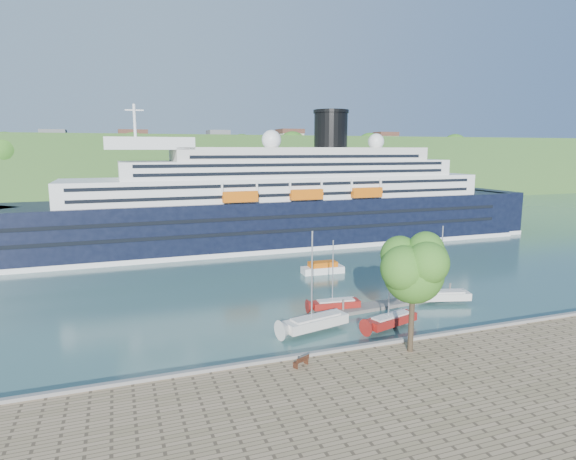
# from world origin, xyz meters

# --- Properties ---
(ground) EXTENTS (400.00, 400.00, 0.00)m
(ground) POSITION_xyz_m (0.00, 0.00, 0.00)
(ground) COLOR #325956
(ground) RESTS_ON ground
(far_hillside) EXTENTS (400.00, 50.00, 24.00)m
(far_hillside) POSITION_xyz_m (0.00, 145.00, 12.00)
(far_hillside) COLOR #336227
(far_hillside) RESTS_ON ground
(quay_coping) EXTENTS (220.00, 0.50, 0.30)m
(quay_coping) POSITION_xyz_m (0.00, -0.20, 1.15)
(quay_coping) COLOR slate
(quay_coping) RESTS_ON promenade
(cruise_ship) EXTENTS (121.01, 17.77, 27.17)m
(cruise_ship) POSITION_xyz_m (2.92, 53.83, 13.58)
(cruise_ship) COLOR black
(cruise_ship) RESTS_ON ground
(park_bench) EXTENTS (1.67, 1.23, 0.99)m
(park_bench) POSITION_xyz_m (-12.43, -1.88, 1.50)
(park_bench) COLOR #4F2716
(park_bench) RESTS_ON promenade
(promenade_tree) EXTENTS (7.17, 7.17, 11.88)m
(promenade_tree) POSITION_xyz_m (-1.93, -2.35, 6.94)
(promenade_tree) COLOR #296C1C
(promenade_tree) RESTS_ON promenade
(floating_pontoon) EXTENTS (18.81, 4.15, 0.42)m
(floating_pontoon) POSITION_xyz_m (4.34, 12.16, 0.21)
(floating_pontoon) COLOR #65625A
(floating_pontoon) RESTS_ON ground
(sailboat_white_near) EXTENTS (8.36, 4.04, 10.41)m
(sailboat_white_near) POSITION_xyz_m (-7.17, 7.25, 5.20)
(sailboat_white_near) COLOR silver
(sailboat_white_near) RESTS_ON ground
(sailboat_red) EXTENTS (7.28, 3.86, 9.06)m
(sailboat_red) POSITION_xyz_m (0.91, 5.43, 4.53)
(sailboat_red) COLOR maroon
(sailboat_red) RESTS_ON ground
(sailboat_white_far) EXTENTS (7.56, 3.90, 9.41)m
(sailboat_white_far) POSITION_xyz_m (11.70, 10.72, 4.71)
(sailboat_white_far) COLOR silver
(sailboat_white_far) RESTS_ON ground
(tender_launch) EXTENTS (6.74, 2.57, 1.84)m
(tender_launch) POSITION_xyz_m (3.44, 29.54, 0.92)
(tender_launch) COLOR #CF5A0C
(tender_launch) RESTS_ON ground
(sailboat_extra) EXTENTS (6.54, 2.41, 8.26)m
(sailboat_extra) POSITION_xyz_m (-2.30, 12.61, 4.13)
(sailboat_extra) COLOR maroon
(sailboat_extra) RESTS_ON ground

